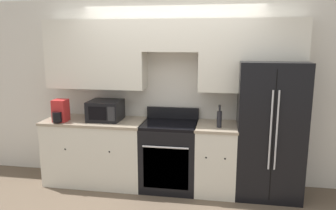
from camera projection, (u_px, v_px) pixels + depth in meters
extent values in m
plane|color=brown|center=(164.00, 197.00, 4.33)|extent=(12.00, 12.00, 0.00)
cube|color=beige|center=(172.00, 92.00, 4.71)|extent=(8.00, 0.06, 2.60)
cube|color=beige|center=(96.00, 55.00, 4.58)|extent=(1.40, 0.33, 0.94)
cube|color=beige|center=(172.00, 36.00, 4.36)|extent=(0.75, 0.33, 0.42)
cube|color=beige|center=(251.00, 56.00, 4.24)|extent=(1.35, 0.33, 0.94)
cube|color=beige|center=(96.00, 152.00, 4.71)|extent=(1.40, 0.62, 0.89)
cube|color=gray|center=(95.00, 121.00, 4.62)|extent=(1.42, 0.64, 0.03)
sphere|color=black|center=(65.00, 149.00, 4.44)|extent=(0.03, 0.03, 0.03)
sphere|color=black|center=(109.00, 152.00, 4.34)|extent=(0.03, 0.03, 0.03)
cube|color=beige|center=(216.00, 159.00, 4.43)|extent=(0.53, 0.62, 0.89)
cube|color=gray|center=(217.00, 126.00, 4.34)|extent=(0.55, 0.64, 0.03)
sphere|color=black|center=(206.00, 157.00, 4.13)|extent=(0.03, 0.03, 0.03)
sphere|color=black|center=(225.00, 159.00, 4.09)|extent=(0.03, 0.03, 0.03)
cube|color=black|center=(170.00, 157.00, 4.53)|extent=(0.75, 0.62, 0.89)
cube|color=black|center=(166.00, 168.00, 4.25)|extent=(0.60, 0.01, 0.57)
cube|color=black|center=(170.00, 125.00, 4.44)|extent=(0.75, 0.62, 0.04)
cube|color=black|center=(173.00, 113.00, 4.69)|extent=(0.75, 0.04, 0.16)
cylinder|color=silver|center=(165.00, 147.00, 4.17)|extent=(0.60, 0.02, 0.02)
cube|color=black|center=(269.00, 129.00, 4.27)|extent=(0.83, 0.71, 1.78)
cube|color=black|center=(273.00, 137.00, 3.94)|extent=(0.01, 0.01, 1.63)
cylinder|color=#B7B7BC|center=(271.00, 131.00, 3.90)|extent=(0.02, 0.02, 0.98)
cylinder|color=#B7B7BC|center=(277.00, 131.00, 3.89)|extent=(0.02, 0.02, 0.98)
cube|color=black|center=(105.00, 110.00, 4.59)|extent=(0.44, 0.41, 0.28)
cube|color=black|center=(97.00, 113.00, 4.39)|extent=(0.24, 0.01, 0.18)
cube|color=#262628|center=(111.00, 114.00, 4.36)|extent=(0.10, 0.01, 0.19)
cylinder|color=black|center=(219.00, 119.00, 4.21)|extent=(0.06, 0.06, 0.21)
cylinder|color=black|center=(220.00, 109.00, 4.18)|extent=(0.03, 0.03, 0.06)
cylinder|color=black|center=(220.00, 106.00, 4.17)|extent=(0.03, 0.03, 0.02)
cube|color=#B22323|center=(61.00, 110.00, 4.52)|extent=(0.18, 0.19, 0.30)
cylinder|color=black|center=(57.00, 117.00, 4.43)|extent=(0.13, 0.13, 0.14)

